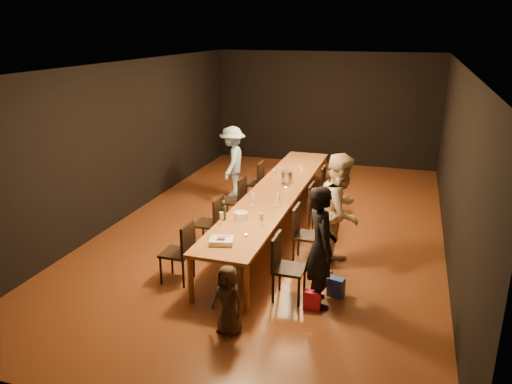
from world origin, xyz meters
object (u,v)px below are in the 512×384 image
(chair_right_0, at_px, (289,268))
(woman_birthday, at_px, (321,247))
(table, at_px, (276,193))
(champagne_bottle, at_px, (224,210))
(chair_right_2, at_px, (321,210))
(child, at_px, (228,300))
(chair_right_1, at_px, (307,235))
(chair_right_3, at_px, (332,190))
(ice_bucket, at_px, (287,177))
(chair_left_3, at_px, (252,182))
(birthday_cake, at_px, (222,241))
(chair_left_1, at_px, (208,223))
(man_blue, at_px, (232,161))
(chair_left_0, at_px, (177,252))
(plate_stack, at_px, (241,216))
(chair_left_2, at_px, (233,200))
(woman_tan, at_px, (340,211))

(chair_right_0, distance_m, woman_birthday, 0.57)
(table, height_order, champagne_bottle, champagne_bottle)
(chair_right_2, relative_size, child, 1.04)
(chair_right_1, bearing_deg, chair_right_0, -0.00)
(chair_right_1, xyz_separation_m, chair_right_2, (0.00, 1.20, 0.00))
(chair_right_1, height_order, child, chair_right_1)
(chair_right_3, relative_size, ice_bucket, 3.97)
(chair_left_3, xyz_separation_m, birthday_cake, (0.76, -3.71, 0.32))
(chair_right_3, distance_m, woman_birthday, 3.64)
(chair_right_1, height_order, chair_left_1, same)
(table, bearing_deg, man_blue, 131.68)
(woman_birthday, height_order, champagne_bottle, woman_birthday)
(chair_right_0, xyz_separation_m, child, (-0.52, -1.00, -0.02))
(chair_left_0, bearing_deg, birthday_cake, -98.09)
(chair_left_3, bearing_deg, chair_left_1, -180.00)
(champagne_bottle, bearing_deg, ice_bucket, 77.84)
(chair_left_0, distance_m, ice_bucket, 3.07)
(woman_birthday, xyz_separation_m, ice_bucket, (-1.19, 2.90, 0.03))
(woman_birthday, relative_size, ice_bucket, 7.17)
(plate_stack, bearing_deg, chair_left_2, 114.32)
(birthday_cake, bearing_deg, chair_right_3, 61.95)
(chair_right_3, xyz_separation_m, chair_left_3, (-1.70, 0.00, 0.00))
(chair_right_3, bearing_deg, woman_birthday, 6.71)
(chair_left_3, distance_m, birthday_cake, 3.80)
(plate_stack, bearing_deg, chair_left_0, -130.63)
(chair_right_0, relative_size, plate_stack, 4.31)
(chair_right_2, height_order, chair_left_0, same)
(chair_right_0, height_order, chair_left_2, same)
(chair_left_0, height_order, ice_bucket, ice_bucket)
(chair_right_1, height_order, birthday_cake, chair_right_1)
(table, distance_m, child, 3.43)
(child, bearing_deg, woman_birthday, 65.86)
(woman_birthday, distance_m, child, 1.44)
(chair_left_3, bearing_deg, plate_stack, -165.63)
(woman_tan, bearing_deg, child, 169.11)
(woman_tan, distance_m, child, 2.51)
(woman_tan, bearing_deg, plate_stack, 119.00)
(table, xyz_separation_m, chair_left_0, (-0.85, -2.40, -0.24))
(man_blue, bearing_deg, chair_right_1, 31.32)
(chair_left_2, xyz_separation_m, birthday_cake, (0.76, -2.51, 0.32))
(chair_left_0, bearing_deg, champagne_bottle, -32.11)
(chair_left_3, height_order, child, chair_left_3)
(chair_right_3, bearing_deg, chair_left_1, -35.31)
(chair_right_1, xyz_separation_m, chair_left_3, (-1.70, 2.40, 0.00))
(chair_left_3, relative_size, plate_stack, 4.31)
(chair_left_2, bearing_deg, chair_left_0, -180.00)
(chair_left_0, bearing_deg, woman_tan, -60.38)
(woman_birthday, distance_m, woman_tan, 1.24)
(chair_right_0, relative_size, birthday_cake, 2.47)
(chair_right_3, height_order, chair_left_2, same)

